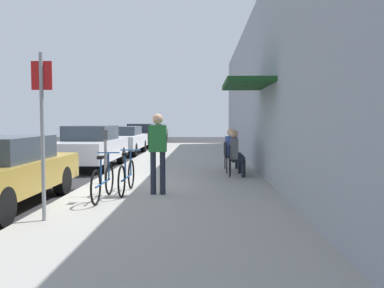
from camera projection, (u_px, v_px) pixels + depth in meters
The scene contains 18 objects.
ground_plane at pixel (79, 193), 9.24m from camera, with size 60.00×60.00×0.00m, color #2D2D30.
sidewalk_slab at pixel (181, 178), 11.16m from camera, with size 4.50×32.00×0.12m, color #9E9B93.
building_facade at pixel (269, 83), 10.91m from camera, with size 1.40×32.00×5.39m.
parked_car_1 at pixel (91, 146), 14.02m from camera, with size 1.80×4.40×1.48m.
parked_car_2 at pixel (123, 140), 19.56m from camera, with size 1.80×4.40×1.37m.
parked_car_3 at pixel (141, 135), 25.21m from camera, with size 1.80×4.40×1.44m.
parked_car_4 at pixel (154, 132), 31.55m from camera, with size 1.80×4.40×1.35m.
parking_meter at pixel (105, 152), 9.89m from camera, with size 0.12×0.10×1.32m.
street_sign at pixel (42, 123), 6.16m from camera, with size 0.32×0.06×2.60m.
bicycle_0 at pixel (103, 182), 7.86m from camera, with size 0.46×1.71×0.90m.
bicycle_1 at pixel (127, 176), 8.61m from camera, with size 0.46×1.71×0.90m.
cafe_chair_0 at pixel (234, 158), 11.05m from camera, with size 0.49×0.49×0.87m.
seated_patron_0 at pixel (236, 152), 11.03m from camera, with size 0.46×0.39×1.29m.
cafe_chair_1 at pixel (232, 156), 11.89m from camera, with size 0.56×0.56×0.87m.
seated_patron_1 at pixel (234, 149), 11.86m from camera, with size 0.51×0.47×1.29m.
cafe_chair_2 at pixel (230, 153), 12.68m from camera, with size 0.56×0.56×0.87m.
seated_patron_2 at pixel (232, 147), 12.69m from camera, with size 0.51×0.46×1.29m.
pedestrian_standing at pixel (158, 147), 8.40m from camera, with size 0.36×0.22×1.70m.
Camera 1 is at (2.91, -9.06, 1.69)m, focal length 37.48 mm.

